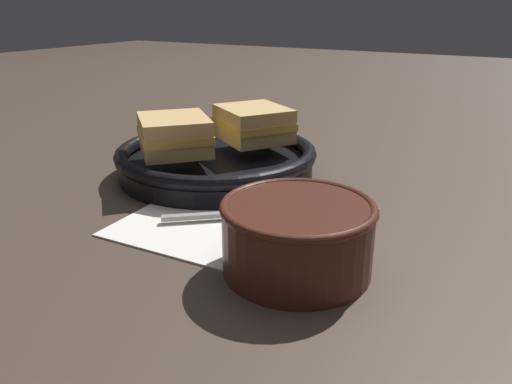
{
  "coord_description": "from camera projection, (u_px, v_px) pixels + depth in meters",
  "views": [
    {
      "loc": [
        0.24,
        -0.42,
        0.22
      ],
      "look_at": [
        -0.01,
        0.01,
        0.03
      ],
      "focal_mm": 35.0,
      "sensor_mm": 36.0,
      "label": 1
    }
  ],
  "objects": [
    {
      "name": "napkin",
      "position": [
        246.0,
        220.0,
        0.54
      ],
      "size": [
        0.25,
        0.21,
        0.0
      ],
      "color": "white",
      "rests_on": "ground_plane"
    },
    {
      "name": "spoon",
      "position": [
        266.0,
        212.0,
        0.55
      ],
      "size": [
        0.14,
        0.12,
        0.01
      ],
      "rotation": [
        0.0,
        0.0,
        0.68
      ],
      "color": "#9E9EA3",
      "rests_on": "napkin"
    },
    {
      "name": "soup_bowl",
      "position": [
        297.0,
        232.0,
        0.43
      ],
      "size": [
        0.13,
        0.13,
        0.06
      ],
      "color": "#4C2319",
      "rests_on": "ground_plane"
    },
    {
      "name": "skillet",
      "position": [
        217.0,
        160.0,
        0.68
      ],
      "size": [
        0.27,
        0.36,
        0.04
      ],
      "color": "black",
      "rests_on": "ground_plane"
    },
    {
      "name": "sandwich_near_right",
      "position": [
        174.0,
        135.0,
        0.64
      ],
      "size": [
        0.13,
        0.13,
        0.05
      ],
      "rotation": [
        0.0,
        0.0,
        5.53
      ],
      "color": "#DBB26B",
      "rests_on": "skillet"
    },
    {
      "name": "sandwich_near_left",
      "position": [
        253.0,
        124.0,
        0.69
      ],
      "size": [
        0.13,
        0.13,
        0.05
      ],
      "rotation": [
        0.0,
        0.0,
        2.56
      ],
      "color": "#DBB26B",
      "rests_on": "skillet"
    },
    {
      "name": "ground_plane",
      "position": [
        259.0,
        226.0,
        0.53
      ],
      "size": [
        4.0,
        4.0,
        0.0
      ],
      "primitive_type": "plane",
      "color": "#47382D"
    }
  ]
}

